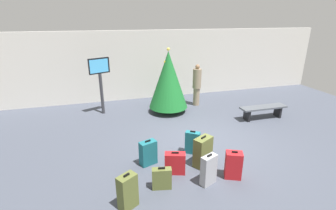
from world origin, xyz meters
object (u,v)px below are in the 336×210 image
suitcase_0 (209,170)px  holiday_tree (168,80)px  traveller_0 (197,84)px  suitcase_3 (148,153)px  waiting_bench (263,109)px  suitcase_7 (203,152)px  flight_info_kiosk (100,76)px  suitcase_2 (128,192)px  suitcase_5 (192,143)px  suitcase_6 (175,163)px  suitcase_4 (162,178)px  suitcase_1 (233,165)px

suitcase_0 → holiday_tree: bearing=85.4°
traveller_0 → suitcase_3: 4.87m
waiting_bench → suitcase_7: size_ratio=2.18×
flight_info_kiosk → suitcase_2: size_ratio=2.80×
traveller_0 → waiting_bench: bearing=-48.7°
suitcase_5 → suitcase_6: (-0.74, -0.75, -0.05)m
waiting_bench → suitcase_5: 3.79m
suitcase_5 → suitcase_7: size_ratio=0.84×
waiting_bench → suitcase_7: suitcase_7 is taller
suitcase_3 → suitcase_4: (0.10, -1.03, -0.07)m
flight_info_kiosk → suitcase_3: (1.01, -3.97, -1.18)m
holiday_tree → suitcase_4: size_ratio=4.69×
suitcase_3 → suitcase_5: 1.31m
suitcase_2 → suitcase_6: suitcase_2 is taller
traveller_0 → suitcase_0: bearing=-109.1°
waiting_bench → traveller_0: (-1.83, 2.08, 0.56)m
holiday_tree → suitcase_3: 3.91m
suitcase_4 → suitcase_7: 1.38m
waiting_bench → suitcase_0: size_ratio=2.33×
suitcase_0 → suitcase_4: bearing=172.5°
suitcase_2 → suitcase_1: bearing=6.8°
suitcase_1 → suitcase_2: size_ratio=0.90×
flight_info_kiosk → suitcase_4: bearing=-77.5°
suitcase_6 → suitcase_7: 0.80m
flight_info_kiosk → suitcase_7: size_ratio=2.67×
suitcase_1 → suitcase_5: bearing=112.3°
suitcase_3 → suitcase_4: suitcase_3 is taller
flight_info_kiosk → suitcase_4: size_ratio=4.04×
holiday_tree → suitcase_5: size_ratio=3.70×
suitcase_0 → suitcase_2: 1.87m
holiday_tree → suitcase_6: bearing=-103.6°
flight_info_kiosk → suitcase_0: flight_info_kiosk is taller
holiday_tree → suitcase_3: bearing=-113.8°
suitcase_2 → suitcase_7: (2.03, 0.97, 0.02)m
traveller_0 → suitcase_1: bearing=-102.2°
waiting_bench → suitcase_5: (-3.44, -1.60, -0.04)m
suitcase_4 → suitcase_5: suitcase_5 is taller
holiday_tree → suitcase_5: holiday_tree is taller
suitcase_0 → suitcase_6: suitcase_0 is taller
flight_info_kiosk → suitcase_0: 5.69m
flight_info_kiosk → waiting_bench: bearing=-20.8°
flight_info_kiosk → waiting_bench: 6.25m
holiday_tree → traveller_0: bearing=16.9°
suitcase_2 → suitcase_7: bearing=25.6°
suitcase_1 → suitcase_6: (-1.27, 0.54, -0.06)m
traveller_0 → suitcase_0: 5.36m
holiday_tree → suitcase_0: size_ratio=3.32×
suitcase_6 → flight_info_kiosk: bearing=109.0°
traveller_0 → suitcase_3: (-2.90, -3.87, -0.61)m
flight_info_kiosk → holiday_tree: bearing=-11.5°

